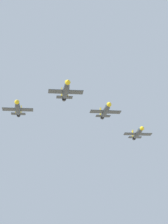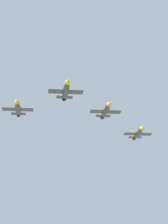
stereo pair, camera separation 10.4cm
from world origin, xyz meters
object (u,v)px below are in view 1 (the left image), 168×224
object	(u,v)px
jet_lead	(66,90)
jet_left_outer	(138,133)
jet_right_wingman	(18,108)
jet_left_wingman	(106,111)

from	to	relation	value
jet_lead	jet_left_outer	world-z (taller)	jet_lead
jet_right_wingman	jet_left_outer	world-z (taller)	jet_right_wingman
jet_left_outer	jet_left_wingman	bearing A→B (deg)	-39.58
jet_lead	jet_right_wingman	xyz separation A→B (m)	(18.41, 16.40, -0.81)
jet_left_wingman	jet_left_outer	bearing A→B (deg)	139.30
jet_left_wingman	jet_right_wingman	distance (m)	31.94
jet_right_wingman	jet_left_outer	distance (m)	51.55
jet_lead	jet_right_wingman	bearing A→B (deg)	-139.61
jet_lead	jet_left_wingman	distance (m)	24.67
jet_lead	jet_left_wingman	xyz separation A→B (m)	(19.15, -15.53, -0.62)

